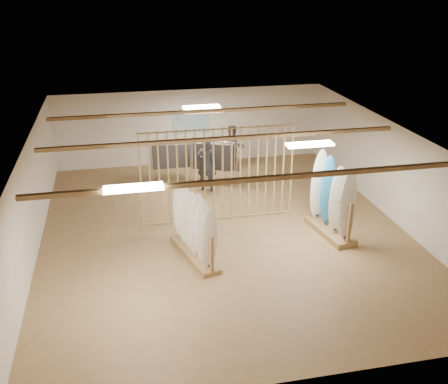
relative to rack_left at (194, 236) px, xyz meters
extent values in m
plane|color=olive|center=(1.03, 1.24, -0.60)|extent=(12.00, 12.00, 0.00)
plane|color=gray|center=(1.03, 1.24, 2.20)|extent=(12.00, 12.00, 0.00)
plane|color=silver|center=(1.03, 7.24, 0.80)|extent=(12.00, 0.00, 12.00)
plane|color=silver|center=(1.03, -4.76, 0.80)|extent=(12.00, 0.00, 12.00)
plane|color=silver|center=(-3.97, 1.24, 0.80)|extent=(0.00, 12.00, 12.00)
plane|color=silver|center=(6.03, 1.24, 0.80)|extent=(0.00, 12.00, 12.00)
cube|color=olive|center=(1.03, 1.24, 2.12)|extent=(9.50, 6.12, 0.10)
cube|color=white|center=(1.03, 1.24, 2.14)|extent=(1.20, 0.35, 0.06)
cylinder|color=tan|center=(-1.17, 2.04, 0.80)|extent=(0.05, 0.05, 2.78)
cylinder|color=tan|center=(-0.91, 2.04, 0.80)|extent=(0.05, 0.05, 2.78)
cylinder|color=tan|center=(-0.65, 2.04, 0.80)|extent=(0.05, 0.05, 2.78)
cylinder|color=tan|center=(-0.39, 2.04, 0.80)|extent=(0.05, 0.05, 2.78)
cylinder|color=tan|center=(-0.13, 2.04, 0.80)|extent=(0.05, 0.05, 2.78)
cylinder|color=tan|center=(0.13, 2.04, 0.80)|extent=(0.05, 0.05, 2.78)
cylinder|color=tan|center=(0.39, 2.04, 0.80)|extent=(0.05, 0.05, 2.78)
cylinder|color=tan|center=(0.65, 2.04, 0.80)|extent=(0.05, 0.05, 2.78)
cylinder|color=tan|center=(0.90, 2.04, 0.80)|extent=(0.05, 0.05, 2.78)
cylinder|color=tan|center=(1.16, 2.04, 0.80)|extent=(0.05, 0.05, 2.78)
cylinder|color=tan|center=(1.42, 2.04, 0.80)|extent=(0.05, 0.05, 2.78)
cylinder|color=tan|center=(1.68, 2.04, 0.80)|extent=(0.05, 0.05, 2.78)
cylinder|color=tan|center=(1.94, 2.04, 0.80)|extent=(0.05, 0.05, 2.78)
cylinder|color=tan|center=(2.20, 2.04, 0.80)|extent=(0.05, 0.05, 2.78)
cylinder|color=tan|center=(2.46, 2.04, 0.80)|extent=(0.05, 0.05, 2.78)
cylinder|color=tan|center=(2.72, 2.04, 0.80)|extent=(0.05, 0.05, 2.78)
cylinder|color=tan|center=(2.98, 2.04, 0.80)|extent=(0.05, 0.05, 2.78)
cylinder|color=tan|center=(3.23, 2.04, 0.80)|extent=(0.05, 0.05, 2.78)
cube|color=#367CBD|center=(1.03, 7.22, 1.00)|extent=(1.40, 0.03, 0.90)
cube|color=olive|center=(0.00, 0.00, -0.54)|extent=(1.01, 2.24, 0.13)
cylinder|color=black|center=(0.00, 0.00, 0.28)|extent=(0.54, 2.07, 0.01)
ellipsoid|color=silver|center=(0.22, -0.86, 0.34)|extent=(0.42, 0.16, 1.63)
ellipsoid|color=white|center=(0.13, -0.52, 0.34)|extent=(0.42, 0.16, 1.63)
ellipsoid|color=white|center=(0.04, -0.17, 0.34)|extent=(0.42, 0.16, 1.63)
ellipsoid|color=silver|center=(-0.04, 0.17, 0.34)|extent=(0.42, 0.16, 1.63)
ellipsoid|color=white|center=(-0.13, 0.52, 0.34)|extent=(0.42, 0.16, 1.63)
ellipsoid|color=white|center=(-0.22, 0.86, 0.34)|extent=(0.42, 0.16, 1.63)
cube|color=olive|center=(3.89, 0.48, -0.52)|extent=(0.88, 1.95, 0.16)
cylinder|color=black|center=(3.89, 0.48, 0.49)|extent=(0.29, 1.81, 0.01)
ellipsoid|color=white|center=(4.00, -0.24, 0.57)|extent=(0.53, 0.14, 2.02)
ellipsoid|color=white|center=(3.93, 0.24, 0.57)|extent=(0.53, 0.14, 2.02)
ellipsoid|color=#2D8CD1|center=(3.85, 0.73, 0.57)|extent=(0.53, 0.14, 2.02)
ellipsoid|color=white|center=(3.78, 1.21, 0.57)|extent=(0.53, 0.14, 2.02)
cylinder|color=silver|center=(0.05, 5.38, 0.81)|extent=(1.37, 0.05, 0.03)
cube|color=black|center=(0.05, 5.38, 0.35)|extent=(1.27, 0.36, 0.83)
cylinder|color=silver|center=(0.05, 5.38, 0.13)|extent=(0.03, 0.03, 1.47)
cylinder|color=silver|center=(1.44, 4.79, 0.95)|extent=(1.40, 0.60, 0.03)
cube|color=black|center=(1.44, 4.79, 0.44)|extent=(1.43, 0.87, 0.91)
cylinder|color=silver|center=(1.44, 4.79, 0.20)|extent=(0.03, 0.03, 1.60)
imported|color=#27292F|center=(1.11, 4.35, 0.41)|extent=(0.89, 0.77, 2.03)
imported|color=#3E342F|center=(2.37, 5.94, 0.36)|extent=(0.97, 0.77, 1.94)
camera|label=1|loc=(-1.71, -11.65, 6.13)|focal=42.00mm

